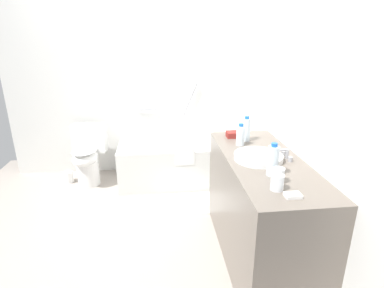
% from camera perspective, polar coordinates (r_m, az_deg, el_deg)
% --- Properties ---
extents(ground_plane, '(3.68, 3.68, 0.00)m').
position_cam_1_polar(ground_plane, '(3.05, -11.34, -14.71)').
color(ground_plane, '#9E9389').
extents(wall_back_tiled, '(3.04, 0.10, 2.53)m').
position_cam_1_polar(wall_back_tiled, '(3.95, -11.08, 12.81)').
color(wall_back_tiled, silver).
rests_on(wall_back_tiled, ground_plane).
extents(wall_right_mirror, '(0.10, 3.08, 2.53)m').
position_cam_1_polar(wall_right_mirror, '(2.78, 16.63, 9.76)').
color(wall_right_mirror, silver).
rests_on(wall_right_mirror, ground_plane).
extents(bathtub, '(1.44, 0.75, 1.15)m').
position_cam_1_polar(bathtub, '(3.78, -2.35, -2.81)').
color(bathtub, silver).
rests_on(bathtub, ground_plane).
extents(toilet, '(0.40, 0.54, 0.71)m').
position_cam_1_polar(toilet, '(3.86, -18.86, -1.97)').
color(toilet, white).
rests_on(toilet, ground_plane).
extents(vanity_counter, '(0.54, 1.40, 0.85)m').
position_cam_1_polar(vanity_counter, '(2.48, 12.48, -11.82)').
color(vanity_counter, '#6B6056').
rests_on(vanity_counter, ground_plane).
extents(sink_basin, '(0.35, 0.35, 0.04)m').
position_cam_1_polar(sink_basin, '(2.26, 12.25, -2.38)').
color(sink_basin, white).
rests_on(sink_basin, vanity_counter).
extents(sink_faucet, '(0.10, 0.15, 0.08)m').
position_cam_1_polar(sink_faucet, '(2.33, 17.12, -1.86)').
color(sink_faucet, '#9E9EA3').
rests_on(sink_faucet, vanity_counter).
extents(water_bottle_0, '(0.07, 0.07, 0.22)m').
position_cam_1_polar(water_bottle_0, '(2.00, 14.86, -2.99)').
color(water_bottle_0, silver).
rests_on(water_bottle_0, vanity_counter).
extents(water_bottle_1, '(0.07, 0.07, 0.18)m').
position_cam_1_polar(water_bottle_1, '(2.52, 9.03, 1.60)').
color(water_bottle_1, silver).
rests_on(water_bottle_1, vanity_counter).
extents(water_bottle_2, '(0.07, 0.07, 0.21)m').
position_cam_1_polar(water_bottle_2, '(2.63, 10.08, 2.69)').
color(water_bottle_2, silver).
rests_on(water_bottle_2, vanity_counter).
extents(drinking_glass_0, '(0.08, 0.08, 0.09)m').
position_cam_1_polar(drinking_glass_0, '(1.84, 15.61, -6.90)').
color(drinking_glass_0, white).
rests_on(drinking_glass_0, vanity_counter).
extents(drinking_glass_1, '(0.08, 0.08, 0.09)m').
position_cam_1_polar(drinking_glass_1, '(1.94, 15.76, -5.64)').
color(drinking_glass_1, white).
rests_on(drinking_glass_1, vanity_counter).
extents(amenity_basket, '(0.14, 0.10, 0.05)m').
position_cam_1_polar(amenity_basket, '(2.74, 7.90, 1.81)').
color(amenity_basket, maroon).
rests_on(amenity_basket, vanity_counter).
extents(soap_dish, '(0.09, 0.06, 0.02)m').
position_cam_1_polar(soap_dish, '(1.81, 18.29, -9.08)').
color(soap_dish, white).
rests_on(soap_dish, vanity_counter).
extents(bath_mat, '(0.64, 0.44, 0.01)m').
position_cam_1_polar(bath_mat, '(3.33, -0.04, -10.96)').
color(bath_mat, white).
rests_on(bath_mat, ground_plane).
extents(toilet_paper_roll, '(0.11, 0.11, 0.14)m').
position_cam_1_polar(toilet_paper_roll, '(4.05, -22.06, -5.75)').
color(toilet_paper_roll, white).
rests_on(toilet_paper_roll, ground_plane).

